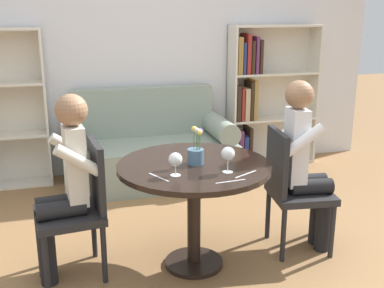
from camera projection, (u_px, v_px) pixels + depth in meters
ground_plane at (194, 264)px, 3.34m from camera, size 16.00×16.00×0.00m
back_wall at (139, 44)px, 4.95m from camera, size 5.20×0.05×2.70m
round_table at (194, 183)px, 3.17m from camera, size 1.01×1.01×0.74m
couch at (149, 152)px, 4.84m from camera, size 1.67×0.80×0.92m
bookshelf_right at (260, 96)px, 5.29m from camera, size 0.99×0.28×1.53m
chair_left at (80, 204)px, 3.11m from camera, size 0.46×0.46×0.90m
chair_right at (292, 185)px, 3.43m from camera, size 0.47×0.47×0.90m
person_left at (64, 184)px, 3.03m from camera, size 0.44×0.37×1.22m
person_right at (305, 163)px, 3.39m from camera, size 0.44×0.37×1.25m
wine_glass_left at (175, 160)px, 2.89m from camera, size 0.09×0.09×0.15m
wine_glass_right at (228, 155)px, 2.94m from camera, size 0.09×0.09×0.16m
flower_vase at (196, 152)px, 3.11m from camera, size 0.11×0.11×0.25m
knife_left_setting at (246, 174)px, 2.93m from camera, size 0.17×0.10×0.00m
fork_left_setting at (231, 181)px, 2.82m from camera, size 0.19×0.03×0.00m
knife_right_setting at (159, 177)px, 2.88m from camera, size 0.09×0.18×0.00m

